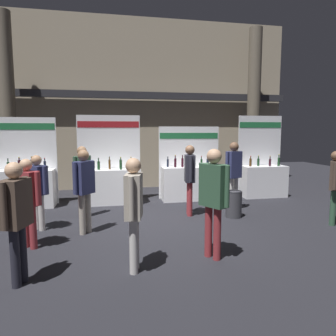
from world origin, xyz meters
TOP-DOWN VIEW (x-y plane):
  - ground_plane at (0.00, 0.00)m, footprint 24.00×24.00m
  - hall_colonnade at (0.00, 4.49)m, footprint 11.15×1.29m
  - exhibitor_booth_0 at (-3.43, 2.12)m, footprint 1.82×0.66m
  - exhibitor_booth_1 at (-1.05, 2.12)m, footprint 1.81×0.66m
  - exhibitor_booth_2 at (1.39, 2.17)m, footprint 1.90×0.66m
  - exhibitor_booth_3 at (3.76, 2.18)m, footprint 1.47×0.66m
  - trash_bin at (1.89, 0.06)m, footprint 0.39×0.39m
  - visitor_0 at (-2.55, -0.06)m, footprint 0.46×0.46m
  - visitor_1 at (-1.70, 0.75)m, footprint 0.40×0.37m
  - visitor_2 at (-0.73, -2.41)m, footprint 0.31×0.59m
  - visitor_3 at (3.81, -0.94)m, footprint 0.38×0.41m
  - visitor_4 at (0.57, -2.18)m, footprint 0.41×0.55m
  - visitor_5 at (-2.31, -2.52)m, footprint 0.37×0.56m
  - visitor_6 at (-2.50, -1.13)m, footprint 0.48×0.44m
  - visitor_7 at (0.88, 0.45)m, footprint 0.29×0.57m
  - visitor_8 at (-1.57, -0.49)m, footprint 0.43×0.44m
  - visitor_9 at (2.13, 0.70)m, footprint 0.52×0.35m

SIDE VIEW (x-z plane):
  - ground_plane at x=0.00m, z-range 0.00..0.00m
  - trash_bin at x=1.89m, z-range 0.00..0.65m
  - exhibitor_booth_2 at x=1.39m, z-range -0.52..1.71m
  - exhibitor_booth_3 at x=3.76m, z-range -0.66..1.91m
  - exhibitor_booth_1 at x=-1.05m, z-range -0.65..1.90m
  - exhibitor_booth_0 at x=-3.43m, z-range -0.61..1.86m
  - visitor_0 at x=-2.55m, z-range 0.15..1.75m
  - visitor_6 at x=-2.50m, z-range 0.16..1.77m
  - visitor_3 at x=3.81m, z-range 0.14..1.79m
  - visitor_1 at x=-1.70m, z-range 0.15..1.88m
  - visitor_5 at x=-2.31m, z-range 0.17..1.86m
  - visitor_2 at x=-0.73m, z-range 0.17..1.88m
  - visitor_8 at x=-1.57m, z-range 0.17..1.89m
  - visitor_7 at x=0.88m, z-range 0.17..1.92m
  - visitor_9 at x=2.13m, z-range 0.18..1.99m
  - visitor_4 at x=0.57m, z-range 0.19..2.00m
  - hall_colonnade at x=0.00m, z-range -0.01..6.06m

